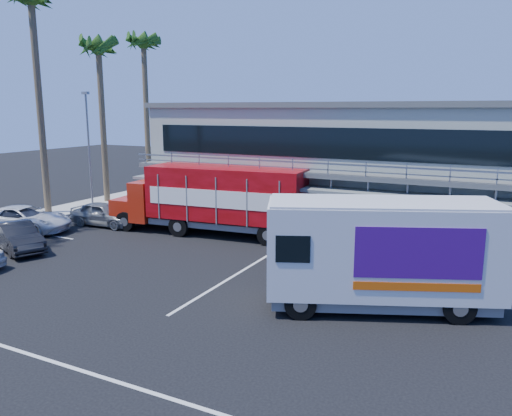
% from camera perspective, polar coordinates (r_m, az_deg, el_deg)
% --- Properties ---
extents(ground, '(120.00, 120.00, 0.00)m').
position_cam_1_polar(ground, '(20.28, -11.27, -8.98)').
color(ground, black).
rests_on(ground, ground).
extents(building, '(22.40, 12.00, 7.30)m').
position_cam_1_polar(building, '(31.30, 10.13, 5.07)').
color(building, '#949A8D').
rests_on(building, ground).
extents(curb_strip, '(3.00, 32.00, 0.16)m').
position_cam_1_polar(curb_strip, '(34.74, -24.88, -1.18)').
color(curb_strip, '#A5A399').
rests_on(curb_strip, ground).
extents(palm_d, '(2.80, 2.80, 14.75)m').
position_cam_1_polar(palm_d, '(35.95, -24.24, 19.72)').
color(palm_d, brown).
rests_on(palm_d, ground).
extents(palm_e, '(2.80, 2.80, 12.25)m').
position_cam_1_polar(palm_e, '(38.70, -17.52, 16.16)').
color(palm_e, brown).
rests_on(palm_e, ground).
extents(palm_f, '(2.80, 2.80, 13.25)m').
position_cam_1_polar(palm_f, '(43.17, -12.70, 17.03)').
color(palm_f, brown).
rests_on(palm_f, ground).
extents(light_pole_far, '(0.50, 0.25, 8.09)m').
position_cam_1_polar(light_pole_far, '(36.84, -18.57, 6.90)').
color(light_pole_far, gray).
rests_on(light_pole_far, ground).
extents(red_truck, '(11.56, 3.76, 3.82)m').
position_cam_1_polar(red_truck, '(27.81, -4.82, 1.21)').
color(red_truck, '#AE200E').
rests_on(red_truck, ground).
extents(white_van, '(8.32, 5.54, 3.86)m').
position_cam_1_polar(white_van, '(17.95, 14.16, -4.91)').
color(white_van, silver).
rests_on(white_van, ground).
extents(parked_car_b, '(4.53, 3.01, 1.41)m').
position_cam_1_polar(parked_car_b, '(27.48, -25.60, -2.97)').
color(parked_car_b, black).
rests_on(parked_car_b, ground).
extents(parked_car_c, '(5.79, 3.68, 1.49)m').
position_cam_1_polar(parked_car_c, '(31.46, -24.99, -1.16)').
color(parked_car_c, silver).
rests_on(parked_car_c, ground).
extents(parked_car_d, '(4.95, 3.61, 1.33)m').
position_cam_1_polar(parked_car_d, '(31.48, -24.96, -1.30)').
color(parked_car_d, '#2E323E').
rests_on(parked_car_d, ground).
extents(parked_car_e, '(4.34, 1.92, 1.45)m').
position_cam_1_polar(parked_car_e, '(31.37, -16.98, -0.65)').
color(parked_car_e, slate).
rests_on(parked_car_e, ground).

